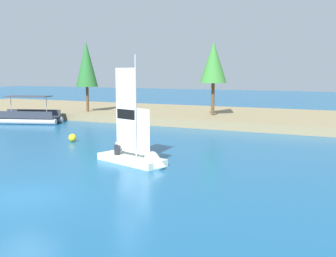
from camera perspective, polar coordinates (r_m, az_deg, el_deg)
ground_plane at (r=17.67m, az=-19.85°, el=-9.13°), size 200.00×200.00×0.00m
shore_bank at (r=43.38m, az=8.91°, el=1.68°), size 80.00×15.60×0.72m
shoreline_tree_left at (r=45.26m, az=-11.46°, el=8.88°), size 2.36×2.36×7.64m
shoreline_tree_midleft at (r=40.75m, az=6.44°, el=9.25°), size 2.68×2.68×7.35m
sailboat at (r=22.16m, az=-3.78°, el=-4.17°), size 4.99×2.78×6.47m
pontoon_boat at (r=42.24m, az=-19.05°, el=1.58°), size 6.55×4.05×2.72m
channel_buoy at (r=30.32m, az=-13.36°, el=-1.28°), size 0.58×0.58×0.58m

